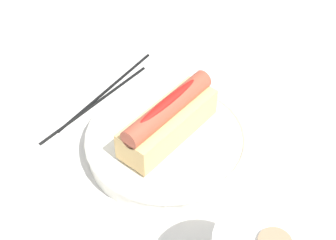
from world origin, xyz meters
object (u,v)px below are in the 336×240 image
object	(u,v)px
hotdog_front	(168,116)
chopstick_near	(96,102)
serving_bowl	(168,138)
chopstick_far	(106,90)
water_glass	(6,192)

from	to	relation	value
hotdog_front	chopstick_near	bearing A→B (deg)	-81.82
serving_bowl	chopstick_far	distance (m)	0.15
hotdog_front	chopstick_near	xyz separation A→B (m)	(0.02, -0.14, -0.06)
serving_bowl	chopstick_far	world-z (taller)	serving_bowl
water_glass	chopstick_near	world-z (taller)	water_glass
water_glass	chopstick_far	bearing A→B (deg)	-155.69
hotdog_front	chopstick_far	world-z (taller)	hotdog_front
serving_bowl	chopstick_near	world-z (taller)	serving_bowl
water_glass	hotdog_front	bearing A→B (deg)	166.91
water_glass	chopstick_far	xyz separation A→B (m)	(-0.22, -0.10, -0.04)
chopstick_far	water_glass	bearing A→B (deg)	11.97
serving_bowl	chopstick_far	xyz separation A→B (m)	(-0.01, -0.15, -0.01)
hotdog_front	water_glass	size ratio (longest dim) A/B	1.72
chopstick_near	chopstick_far	bearing A→B (deg)	-165.60
hotdog_front	chopstick_far	distance (m)	0.16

